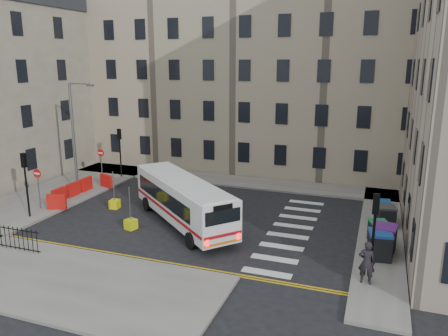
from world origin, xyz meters
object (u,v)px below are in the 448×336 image
Objects in this scene: streetlamp at (73,135)px; wheelie_bin_e at (382,210)px; bus at (183,199)px; wheelie_bin_a at (380,245)px; wheelie_bin_c at (378,232)px; wheelie_bin_d at (387,216)px; bollard_chevron at (131,224)px; pedestrian at (367,262)px; wheelie_bin_b at (384,239)px; bollard_yellow at (115,204)px.

streetlamp is 6.93× the size of wheelie_bin_e.
bus reaches higher than wheelie_bin_a.
wheelie_bin_a is 2.10m from wheelie_bin_c.
wheelie_bin_d is at bearing 77.72° from wheelie_bin_a.
streetlamp reaches higher than wheelie_bin_e.
wheelie_bin_a is at bearing 2.26° from bollard_chevron.
wheelie_bin_e is at bearing 24.82° from bollard_chevron.
wheelie_bin_c is at bearing -7.08° from streetlamp.
pedestrian is at bearing -70.07° from bus.
bus is 12.40m from wheelie_bin_e.
streetlamp is 0.89× the size of bus.
wheelie_bin_e is 15.46m from bollard_chevron.
wheelie_bin_c is 2.20× the size of bollard_chevron.
wheelie_bin_c is 3.84m from wheelie_bin_e.
wheelie_bin_b is 3.81m from pedestrian.
bollard_yellow is (-17.20, 1.51, -0.57)m from wheelie_bin_b.
bus reaches higher than bollard_yellow.
bollard_yellow is at bearing -171.76° from wheelie_bin_e.
streetlamp is 22.34m from wheelie_bin_e.
bollard_chevron is (3.05, -2.90, 0.00)m from bollard_yellow.
wheelie_bin_b is at bearing -101.14° from wheelie_bin_d.
streetlamp is 10.44m from bollard_chevron.
wheelie_bin_b is (0.21, 0.84, 0.02)m from wheelie_bin_a.
wheelie_bin_d is (22.28, -0.01, -3.57)m from streetlamp.
wheelie_bin_e reaches higher than bollard_yellow.
bollard_chevron is (-13.86, -2.65, -0.44)m from wheelie_bin_c.
wheelie_bin_a is 0.97× the size of wheelie_bin_b.
wheelie_bin_c is at bearing -0.85° from bollard_yellow.
bus is at bearing -172.82° from wheelie_bin_d.
bollard_chevron is (-13.94, -0.55, -0.55)m from wheelie_bin_a.
bus is 7.78× the size of wheelie_bin_e.
wheelie_bin_a reaches higher than wheelie_bin_e.
wheelie_bin_e is at bearing 2.92° from streetlamp.
wheelie_bin_d reaches higher than bollard_chevron.
wheelie_bin_c is 0.67× the size of pedestrian.
wheelie_bin_a is 5.94m from wheelie_bin_e.
wheelie_bin_e is at bearing 11.86° from bollard_yellow.
bollard_chevron is (-14.28, -5.35, -0.47)m from wheelie_bin_d.
pedestrian is (-0.52, -2.89, 0.29)m from wheelie_bin_a.
wheelie_bin_c reaches higher than bollard_yellow.
wheelie_bin_a is at bearing -95.89° from wheelie_bin_b.
bollard_yellow is (-5.59, 1.02, -1.30)m from bus.
wheelie_bin_a is 2.34× the size of bollard_chevron.
wheelie_bin_b reaches higher than wheelie_bin_d.
wheelie_bin_c is 14.12m from bollard_chevron.
wheelie_bin_d is at bearing 61.25° from wheelie_bin_c.
wheelie_bin_a is at bearing -55.55° from bus.
wheelie_bin_a reaches higher than wheelie_bin_d.
wheelie_bin_b is at bearing 5.62° from bollard_chevron.
wheelie_bin_c is 2.20× the size of bollard_yellow.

